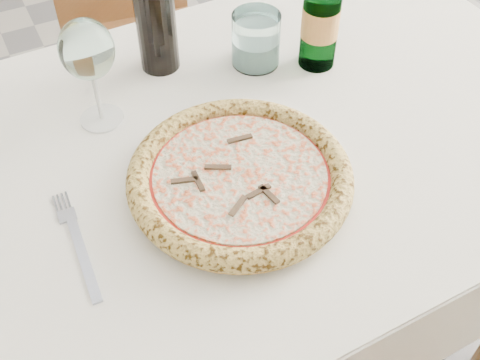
% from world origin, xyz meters
% --- Properties ---
extents(floor, '(5.00, 6.00, 0.02)m').
position_xyz_m(floor, '(0.00, 0.00, -0.01)').
color(floor, '#494A53').
rests_on(floor, ground).
extents(dining_table, '(1.36, 0.83, 0.76)m').
position_xyz_m(dining_table, '(0.07, -0.22, 0.66)').
color(dining_table, brown).
rests_on(dining_table, floor).
extents(chair_far, '(0.41, 0.41, 0.93)m').
position_xyz_m(chair_far, '(0.17, 0.58, 0.53)').
color(chair_far, brown).
rests_on(chair_far, floor).
extents(plate, '(0.29, 0.29, 0.02)m').
position_xyz_m(plate, '(0.07, -0.32, 0.76)').
color(plate, silver).
rests_on(plate, dining_table).
extents(pizza, '(0.34, 0.34, 0.03)m').
position_xyz_m(pizza, '(0.07, -0.32, 0.78)').
color(pizza, '#D8A653').
rests_on(pizza, plate).
extents(fork, '(0.03, 0.21, 0.00)m').
position_xyz_m(fork, '(-0.18, -0.31, 0.76)').
color(fork, '#8A90A4').
rests_on(fork, dining_table).
extents(wine_glass, '(0.09, 0.09, 0.19)m').
position_xyz_m(wine_glass, '(-0.07, -0.07, 0.89)').
color(wine_glass, silver).
rests_on(wine_glass, dining_table).
extents(tumbler, '(0.09, 0.09, 0.10)m').
position_xyz_m(tumbler, '(0.23, -0.05, 0.80)').
color(tumbler, white).
rests_on(tumbler, dining_table).
extents(beer_bottle, '(0.07, 0.07, 0.26)m').
position_xyz_m(beer_bottle, '(0.33, -0.10, 0.86)').
color(beer_bottle, '#1E572A').
rests_on(beer_bottle, dining_table).
extents(wine_bottle, '(0.07, 0.07, 0.29)m').
position_xyz_m(wine_bottle, '(0.07, 0.02, 0.88)').
color(wine_bottle, black).
rests_on(wine_bottle, dining_table).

